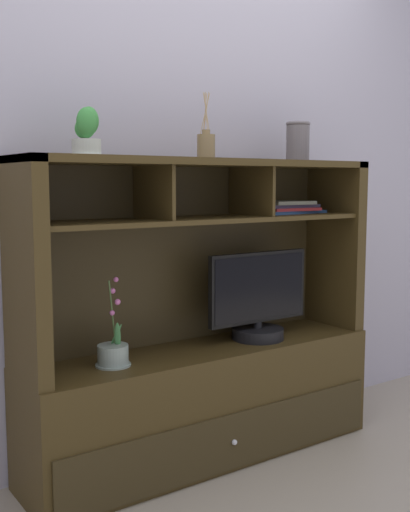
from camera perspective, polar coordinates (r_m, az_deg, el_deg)
name	(u,v)px	position (r m, az deg, el deg)	size (l,w,h in m)	color
floor_plane	(205,458)	(2.99, 0.00, -17.97)	(6.00, 6.00, 0.02)	#A19786
back_wall	(176,147)	(2.91, -2.64, 9.91)	(6.00, 0.02, 2.80)	#B0ACBE
media_console	(204,366)	(2.84, -0.10, -10.05)	(1.67, 0.43, 1.34)	#3C2E14
tv_monitor	(258,303)	(2.92, 4.89, -4.30)	(0.55, 0.24, 0.41)	black
potted_orchid	(113,354)	(2.55, -8.39, -8.85)	(0.14, 0.14, 0.36)	#8C9E96
magazine_stack_left	(285,208)	(3.07, 7.33, 4.38)	(0.41, 0.26, 0.06)	navy
diffuser_bottle	(206,146)	(2.71, 0.09, 10.04)	(0.08, 0.08, 0.28)	olive
potted_succulent	(87,134)	(2.46, -10.76, 10.91)	(0.13, 0.13, 0.19)	silver
ceramic_vase	(297,142)	(3.07, 8.41, 10.30)	(0.12, 0.12, 0.19)	#5F585B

